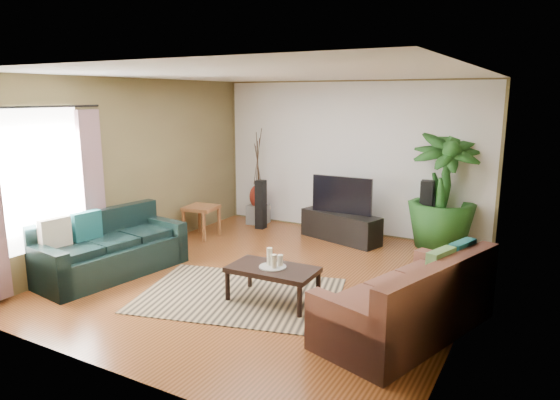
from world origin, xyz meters
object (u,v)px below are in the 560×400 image
Objects in this scene: tv_stand at (341,227)px; speaker_left at (261,204)px; side_table at (202,221)px; television at (342,195)px; speaker_right at (426,214)px; potted_plant at (443,191)px; vase at (258,196)px; pedestal at (258,214)px; sofa_left at (111,245)px; sofa_right at (407,294)px; coffee_table at (273,284)px.

tv_stand is 1.62m from speaker_left.
side_table is (-2.22, -0.98, 0.03)m from tv_stand.
television is at bearing 106.14° from tv_stand.
potted_plant is at bearing -5.71° from speaker_right.
vase is at bearing 73.81° from side_table.
pedestal is (-1.84, 0.31, -0.06)m from tv_stand.
speaker_right reaches higher than tv_stand.
speaker_left is at bearing -179.85° from television.
sofa_left reaches higher than tv_stand.
sofa_right is at bearing -84.31° from potted_plant.
potted_plant is at bearing -156.55° from sofa_right.
coffee_table is 3.51m from potted_plant.
vase is (0.00, 0.00, 0.35)m from pedestal.
tv_stand is 0.76× the size of potted_plant.
television is at bearing -4.76° from speaker_left.
pedestal is at bearing -173.39° from tv_stand.
television reaches higher than speaker_right.
coffee_table is 0.96× the size of speaker_right.
sofa_right is 1.10× the size of potted_plant.
television reaches higher than tv_stand.
speaker_right is (2.94, 0.35, 0.09)m from speaker_left.
potted_plant reaches higher than sofa_left.
tv_stand is 1.42m from speaker_right.
side_table is (-2.50, 1.84, 0.06)m from coffee_table.
potted_plant is 4.05× the size of vase.
television is (-0.29, 2.83, 0.58)m from coffee_table.
coffee_table is at bearing -72.39° from sofa_right.
speaker_left is 1.18m from side_table.
vase is at bearing 0.00° from pedestal.
potted_plant is (3.18, 0.35, 0.49)m from speaker_left.
vase is at bearing 122.63° from coffee_table.
vase is at bearing -179.00° from potted_plant.
sofa_right is 1.97× the size of television.
speaker_right is (1.33, 0.37, 0.31)m from tv_stand.
potted_plant is (3.72, 3.45, 0.52)m from sofa_left.
pedestal is at bearing 73.81° from side_table.
sofa_left is 2.24× the size of speaker_left.
tv_stand is (-1.90, 2.82, -0.19)m from sofa_right.
sofa_left is 3.79m from television.
coffee_table is at bearing -55.69° from pedestal.
tv_stand is at bearing -9.52° from pedestal.
speaker_right is (1.33, 0.35, -0.24)m from television.
speaker_left is at bearing -111.23° from sofa_right.
speaker_left is 0.47m from pedestal.
tv_stand is at bearing 23.74° from side_table.
speaker_left is 0.83× the size of speaker_right.
speaker_right is 2.35× the size of vase.
sofa_left is 4.05m from sofa_right.
side_table is at bearing -155.83° from television.
sofa_left is 3.76m from tv_stand.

